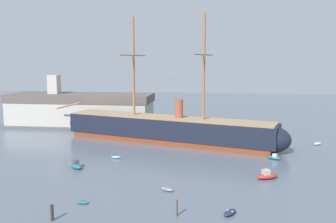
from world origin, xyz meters
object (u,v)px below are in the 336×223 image
object	(u,v)px
dinghy_foreground_left	(83,202)
seagull_in_flight	(173,73)
tall_ship	(167,129)
dinghy_foreground_right	(230,212)
motorboat_alongside_stern	(274,157)
motorboat_far_left	(92,135)
motorboat_mid_right	(267,176)
dinghy_near_centre	(167,189)
dinghy_alongside_bow	(116,157)
mooring_piling_nearest	(177,208)
motorboat_distant_centre	(197,133)
dockside_warehouse_left	(81,110)
mooring_piling_left_pair	(52,213)
dinghy_far_right	(317,144)
motorboat_mid_left	(76,165)

from	to	relation	value
dinghy_foreground_left	seagull_in_flight	size ratio (longest dim) A/B	1.73
seagull_in_flight	dinghy_foreground_left	bearing A→B (deg)	-137.79
tall_ship	dinghy_foreground_right	distance (m)	44.62
motorboat_alongside_stern	motorboat_far_left	size ratio (longest dim) A/B	0.91
tall_ship	motorboat_mid_right	distance (m)	33.84
dinghy_near_centre	dinghy_alongside_bow	xyz separation A→B (m)	(-13.41, 17.78, -0.02)
motorboat_mid_right	mooring_piling_nearest	distance (m)	22.29
tall_ship	motorboat_far_left	distance (m)	22.19
motorboat_far_left	seagull_in_flight	xyz separation A→B (m)	(26.68, -35.01, 18.00)
tall_ship	motorboat_distant_centre	xyz separation A→B (m)	(6.98, 10.26, -2.91)
dinghy_alongside_bow	dockside_warehouse_left	bearing A→B (deg)	120.93
dinghy_alongside_bow	motorboat_distant_centre	xyz separation A→B (m)	(15.65, 26.82, 0.23)
dinghy_foreground_left	mooring_piling_left_pair	bearing A→B (deg)	-107.55
dinghy_alongside_bow	motorboat_far_left	distance (m)	24.78
dinghy_near_centre	mooring_piling_nearest	size ratio (longest dim) A/B	1.07
dinghy_alongside_bow	seagull_in_flight	world-z (taller)	seagull_in_flight
motorboat_alongside_stern	mooring_piling_left_pair	bearing A→B (deg)	-134.14
motorboat_alongside_stern	dinghy_foreground_left	bearing A→B (deg)	-137.88
dinghy_foreground_right	motorboat_distant_centre	world-z (taller)	motorboat_distant_centre
dinghy_far_right	mooring_piling_nearest	xyz separation A→B (m)	(-29.90, -45.86, 0.84)
dinghy_far_right	motorboat_mid_left	bearing A→B (deg)	-152.53
dinghy_foreground_left	dinghy_foreground_right	bearing A→B (deg)	-2.79
motorboat_mid_left	dinghy_alongside_bow	xyz separation A→B (m)	(5.68, 7.91, -0.31)
tall_ship	mooring_piling_nearest	bearing A→B (deg)	-80.47
dinghy_foreground_left	dinghy_alongside_bow	xyz separation A→B (m)	(-1.98, 24.57, 0.03)
motorboat_mid_left	dockside_warehouse_left	distance (m)	47.36
motorboat_mid_right	dinghy_far_right	size ratio (longest dim) A/B	1.69
dinghy_alongside_bow	dinghy_far_right	size ratio (longest dim) A/B	0.85
motorboat_mid_right	motorboat_distant_centre	world-z (taller)	motorboat_mid_right
motorboat_distant_centre	mooring_piling_left_pair	size ratio (longest dim) A/B	1.67
motorboat_mid_right	seagull_in_flight	world-z (taller)	seagull_in_flight
motorboat_far_left	dinghy_far_right	distance (m)	58.76
dinghy_foreground_right	dinghy_foreground_left	bearing A→B (deg)	177.21
motorboat_mid_left	motorboat_far_left	xyz separation A→B (m)	(-7.17, 29.10, -0.07)
tall_ship	dinghy_near_centre	xyz separation A→B (m)	(4.75, -34.34, -3.12)
motorboat_far_left	motorboat_mid_right	bearing A→B (deg)	-35.75
tall_ship	dinghy_far_right	bearing A→B (deg)	3.60
dinghy_alongside_bow	motorboat_far_left	size ratio (longest dim) A/B	0.64
dockside_warehouse_left	mooring_piling_nearest	bearing A→B (deg)	-59.19
dinghy_foreground_left	motorboat_mid_right	distance (m)	31.72
dinghy_foreground_right	dinghy_alongside_bow	size ratio (longest dim) A/B	1.30
dinghy_foreground_right	mooring_piling_left_pair	bearing A→B (deg)	-168.06
dinghy_far_right	mooring_piling_left_pair	world-z (taller)	mooring_piling_left_pair
mooring_piling_nearest	tall_ship	bearing A→B (deg)	99.53
motorboat_mid_right	motorboat_alongside_stern	distance (m)	13.60
dinghy_alongside_bow	mooring_piling_nearest	world-z (taller)	mooring_piling_nearest
dinghy_foreground_right	seagull_in_flight	distance (m)	23.49
tall_ship	seagull_in_flight	xyz separation A→B (m)	(5.17, -30.38, 15.09)
mooring_piling_left_pair	dinghy_alongside_bow	bearing A→B (deg)	90.24
motorboat_far_left	dinghy_far_right	size ratio (longest dim) A/B	1.32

